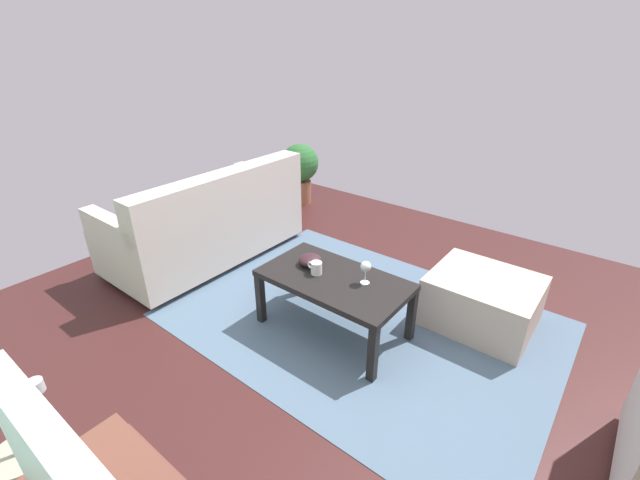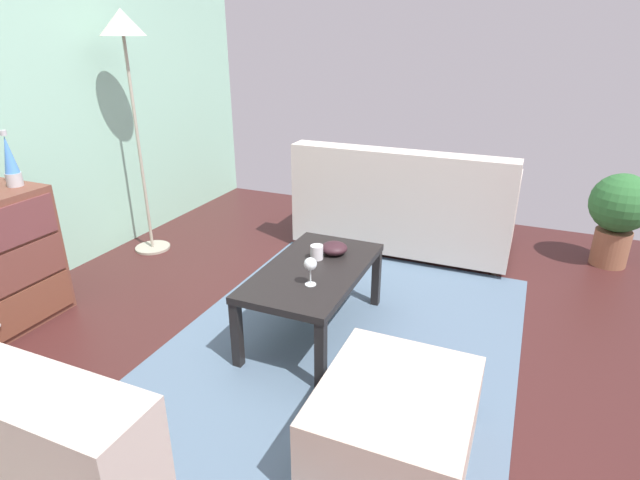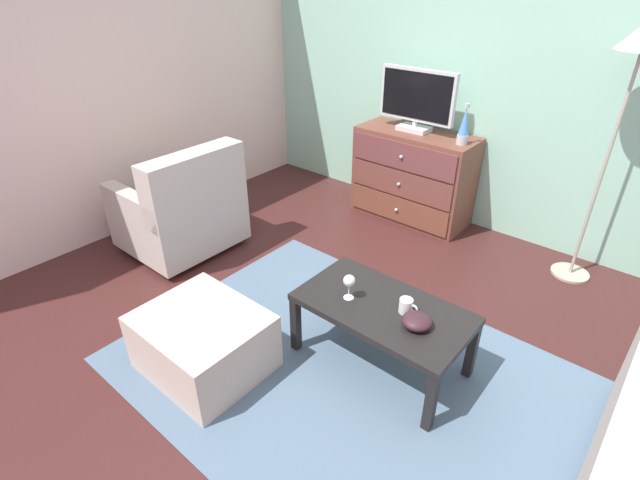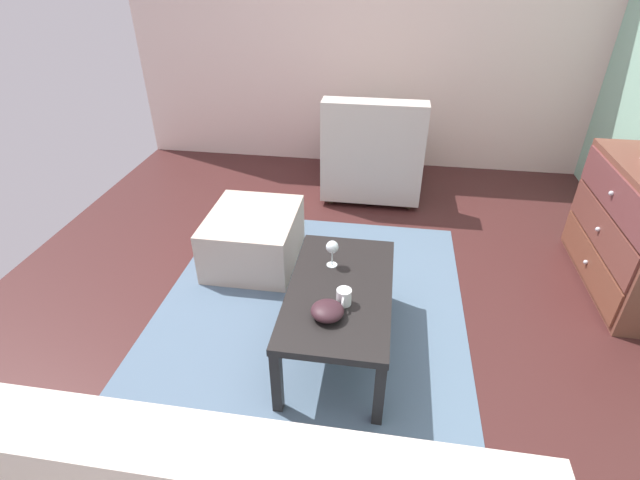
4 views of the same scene
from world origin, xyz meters
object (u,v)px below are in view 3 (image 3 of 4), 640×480
object	(u,v)px
ottoman	(204,342)
standing_lamp	(638,64)
dresser	(413,176)
lava_lamp	(464,127)
mug	(406,306)
wine_glass	(349,281)
tv	(417,99)
armchair	(182,210)
bowl_decorative	(417,321)
coffee_table	(383,313)

from	to	relation	value
ottoman	standing_lamp	distance (m)	3.14
dresser	lava_lamp	distance (m)	0.71
dresser	standing_lamp	xyz separation A→B (m)	(1.48, -0.05, 1.16)
lava_lamp	mug	xyz separation A→B (m)	(0.55, -1.72, -0.50)
lava_lamp	ottoman	world-z (taller)	lava_lamp
dresser	ottoman	xyz separation A→B (m)	(0.09, -2.50, -0.23)
dresser	wine_glass	bearing A→B (deg)	-70.33
tv	armchair	bearing A→B (deg)	-121.89
dresser	bowl_decorative	xyz separation A→B (m)	(1.09, -1.83, 0.05)
coffee_table	mug	distance (m)	0.16
bowl_decorative	lava_lamp	bearing A→B (deg)	110.24
ottoman	coffee_table	bearing A→B (deg)	42.20
coffee_table	armchair	bearing A→B (deg)	178.20
ottoman	standing_lamp	size ratio (longest dim) A/B	0.38
dresser	bowl_decorative	bearing A→B (deg)	-59.10
dresser	mug	bearing A→B (deg)	-60.72
dresser	coffee_table	bearing A→B (deg)	-64.35
tv	ottoman	bearing A→B (deg)	-86.88
tv	lava_lamp	distance (m)	0.51
armchair	lava_lamp	bearing A→B (deg)	46.92
tv	mug	xyz separation A→B (m)	(1.04, -1.78, -0.64)
ottoman	standing_lamp	world-z (taller)	standing_lamp
tv	coffee_table	world-z (taller)	tv
mug	bowl_decorative	xyz separation A→B (m)	(0.11, -0.07, -0.01)
lava_lamp	mug	size ratio (longest dim) A/B	2.89
mug	armchair	world-z (taller)	armchair
bowl_decorative	armchair	size ratio (longest dim) A/B	0.18
dresser	tv	bearing A→B (deg)	154.48
wine_glass	tv	bearing A→B (deg)	110.78
tv	wine_glass	world-z (taller)	tv
mug	standing_lamp	size ratio (longest dim) A/B	0.06
bowl_decorative	standing_lamp	distance (m)	2.13
wine_glass	ottoman	size ratio (longest dim) A/B	0.22
mug	armchair	xyz separation A→B (m)	(-2.13, 0.03, -0.11)
dresser	lava_lamp	world-z (taller)	lava_lamp
bowl_decorative	armchair	bearing A→B (deg)	177.52
armchair	standing_lamp	distance (m)	3.35
wine_glass	lava_lamp	bearing A→B (deg)	97.20
lava_lamp	bowl_decorative	distance (m)	1.97
bowl_decorative	ottoman	xyz separation A→B (m)	(-1.01, -0.67, -0.28)
coffee_table	standing_lamp	xyz separation A→B (m)	(0.62, 1.75, 1.20)
tv	mug	distance (m)	2.16
dresser	mug	xyz separation A→B (m)	(0.99, -1.76, 0.06)
coffee_table	lava_lamp	bearing A→B (deg)	103.67
wine_glass	standing_lamp	distance (m)	2.24
ottoman	bowl_decorative	bearing A→B (deg)	33.56
tv	lava_lamp	world-z (taller)	tv
mug	standing_lamp	distance (m)	2.10
ottoman	standing_lamp	bearing A→B (deg)	60.27
dresser	bowl_decorative	size ratio (longest dim) A/B	6.62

